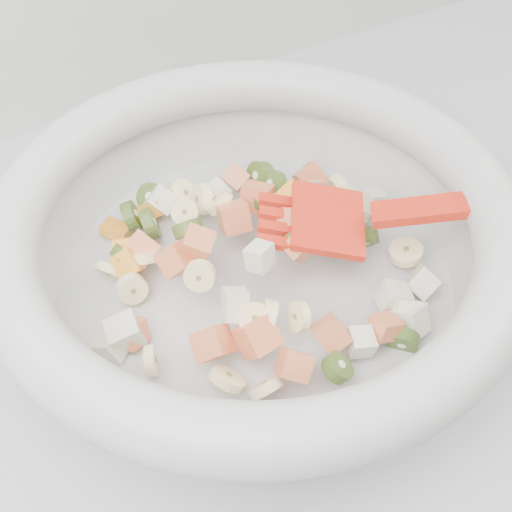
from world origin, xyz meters
TOP-DOWN VIEW (x-y plane):
  - mixing_bowl at (0.07, 1.42)m, footprint 0.47×0.40m

SIDE VIEW (x-z plane):
  - mixing_bowl at x=0.07m, z-range 0.90..1.02m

